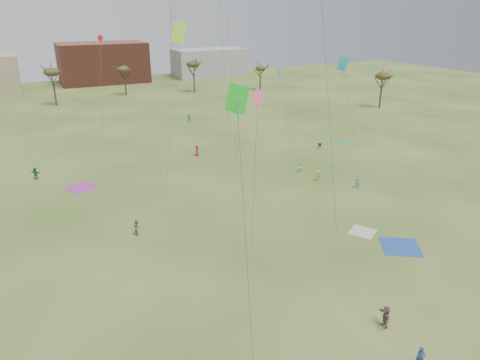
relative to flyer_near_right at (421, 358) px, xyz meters
name	(u,v)px	position (x,y,z in m)	size (l,w,h in m)	color
ground	(303,288)	(-1.97, 10.55, -0.78)	(260.00, 260.00, 0.00)	#30531A
flyer_near_right	(421,358)	(0.00, 0.00, 0.00)	(0.57, 0.37, 1.57)	navy
spectator_fore_b	(137,227)	(-12.12, 25.90, 0.07)	(0.83, 0.65, 1.71)	#8C6D59
spectator_fore_c	(386,317)	(0.78, 4.00, 0.09)	(1.62, 0.52, 1.75)	brown
flyer_mid_b	(318,176)	(13.52, 30.14, -0.02)	(0.98, 0.56, 1.52)	gold
flyer_mid_c	(358,181)	(16.65, 25.93, 0.12)	(0.66, 0.43, 1.81)	#6C87B4
spectator_mid_e	(301,167)	(13.25, 34.10, -0.05)	(0.71, 0.55, 1.46)	silver
flyer_far_a	(36,173)	(-20.75, 47.68, 0.07)	(1.57, 0.50, 1.70)	#226722
flyer_far_b	(197,150)	(2.70, 47.68, 0.09)	(0.86, 0.56, 1.75)	#B81F38
flyer_far_c	(189,118)	(9.27, 69.59, -0.08)	(0.91, 0.52, 1.40)	navy
blanket_blue	(400,247)	(10.45, 12.11, -0.78)	(3.62, 3.62, 0.03)	#244A9D
blanket_cream	(363,232)	(9.17, 16.13, -0.78)	(2.47, 2.47, 0.03)	beige
blanket_plum	(82,188)	(-15.62, 41.76, -0.78)	(3.43, 3.43, 0.03)	#A63394
blanket_olive	(340,142)	(27.77, 43.70, -0.78)	(2.71, 2.71, 0.03)	green
camp_chair_right	(319,147)	(22.43, 42.34, -0.52)	(0.74, 0.73, 0.87)	#15163A
tree_line	(99,78)	(-4.82, 89.67, 6.31)	(117.44, 49.32, 8.91)	#3A2B1E
building_brick	(103,63)	(3.03, 130.55, 5.22)	(26.00, 16.00, 12.00)	brown
building_grey	(209,63)	(38.03, 128.55, 3.72)	(24.00, 12.00, 9.00)	gray
radio_tower	(172,17)	(28.03, 135.55, 18.43)	(1.51, 1.72, 41.00)	#9EA3A8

